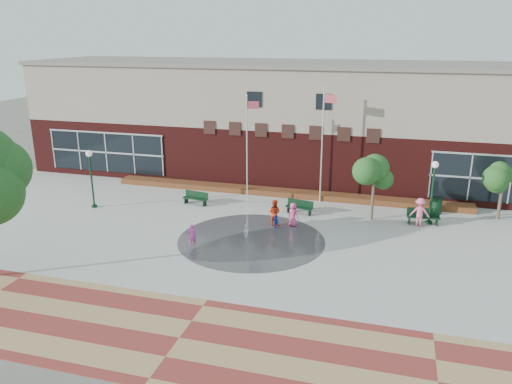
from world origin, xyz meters
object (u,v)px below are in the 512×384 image
(trash_can, at_px, (437,205))
(child_splash, at_px, (192,235))
(flagpole_left, at_px, (248,145))
(flagpole_right, at_px, (323,140))
(bench_left, at_px, (196,200))

(trash_can, relative_size, child_splash, 0.90)
(child_splash, bearing_deg, flagpole_left, -129.52)
(trash_can, bearing_deg, flagpole_left, -174.19)
(trash_can, height_order, child_splash, child_splash)
(trash_can, distance_m, child_splash, 16.22)
(flagpole_right, height_order, child_splash, flagpole_right)
(flagpole_left, distance_m, bench_left, 5.30)
(flagpole_left, bearing_deg, bench_left, -172.50)
(flagpole_left, bearing_deg, flagpole_right, 5.94)
(flagpole_right, distance_m, bench_left, 9.67)
(child_splash, bearing_deg, flagpole_right, -154.20)
(flagpole_right, bearing_deg, bench_left, -144.09)
(bench_left, bearing_deg, flagpole_left, 29.44)
(flagpole_left, distance_m, flagpole_right, 5.11)
(bench_left, distance_m, child_splash, 7.08)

